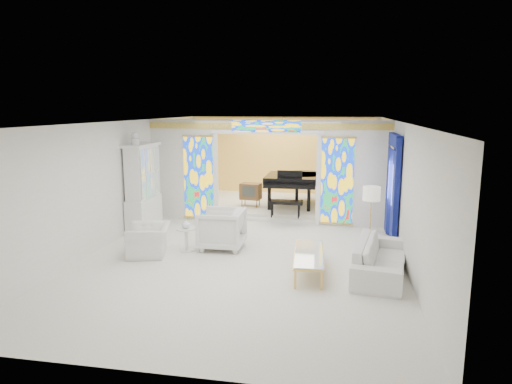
% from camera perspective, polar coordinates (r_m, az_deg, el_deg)
% --- Properties ---
extents(floor, '(12.00, 12.00, 0.00)m').
position_cam_1_polar(floor, '(11.65, -0.24, -6.13)').
color(floor, white).
rests_on(floor, ground).
extents(ceiling, '(7.00, 12.00, 0.02)m').
position_cam_1_polar(ceiling, '(11.17, -0.25, 8.78)').
color(ceiling, silver).
rests_on(ceiling, wall_back).
extents(wall_back, '(7.00, 0.02, 3.00)m').
position_cam_1_polar(wall_back, '(17.20, 3.44, 4.37)').
color(wall_back, silver).
rests_on(wall_back, floor).
extents(wall_front, '(7.00, 0.02, 3.00)m').
position_cam_1_polar(wall_front, '(5.69, -11.56, -8.58)').
color(wall_front, silver).
rests_on(wall_front, floor).
extents(wall_left, '(0.02, 12.00, 3.00)m').
position_cam_1_polar(wall_left, '(12.44, -16.31, 1.59)').
color(wall_left, silver).
rests_on(wall_left, floor).
extents(wall_right, '(0.02, 12.00, 3.00)m').
position_cam_1_polar(wall_right, '(11.22, 17.61, 0.59)').
color(wall_right, silver).
rests_on(wall_right, floor).
extents(partition_wall, '(7.00, 0.22, 3.00)m').
position_cam_1_polar(partition_wall, '(13.24, 1.34, 3.20)').
color(partition_wall, silver).
rests_on(partition_wall, floor).
extents(stained_glass_left, '(0.90, 0.04, 2.40)m').
position_cam_1_polar(stained_glass_left, '(13.65, -7.18, 1.85)').
color(stained_glass_left, gold).
rests_on(stained_glass_left, partition_wall).
extents(stained_glass_right, '(0.90, 0.04, 2.40)m').
position_cam_1_polar(stained_glass_right, '(13.03, 10.12, 1.35)').
color(stained_glass_right, gold).
rests_on(stained_glass_right, partition_wall).
extents(stained_glass_transom, '(2.00, 0.04, 0.34)m').
position_cam_1_polar(stained_glass_transom, '(13.04, 1.29, 8.24)').
color(stained_glass_transom, gold).
rests_on(stained_glass_transom, partition_wall).
extents(alcove_platform, '(6.80, 3.80, 0.18)m').
position_cam_1_polar(alcove_platform, '(15.56, 2.54, -1.54)').
color(alcove_platform, white).
rests_on(alcove_platform, floor).
extents(gold_curtain_back, '(6.70, 0.10, 2.90)m').
position_cam_1_polar(gold_curtain_back, '(17.08, 3.39, 4.32)').
color(gold_curtain_back, gold).
rests_on(gold_curtain_back, wall_back).
extents(chandelier, '(0.48, 0.48, 0.30)m').
position_cam_1_polar(chandelier, '(15.11, 3.32, 7.51)').
color(chandelier, gold).
rests_on(chandelier, ceiling).
extents(blue_drapes, '(0.14, 1.85, 2.65)m').
position_cam_1_polar(blue_drapes, '(11.88, 16.74, 1.55)').
color(blue_drapes, navy).
rests_on(blue_drapes, wall_right).
extents(china_cabinet, '(0.56, 1.46, 2.72)m').
position_cam_1_polar(china_cabinet, '(12.90, -13.93, 0.52)').
color(china_cabinet, white).
rests_on(china_cabinet, floor).
extents(armchair_left, '(1.17, 1.26, 0.68)m').
position_cam_1_polar(armchair_left, '(10.81, -13.23, -5.87)').
color(armchair_left, white).
rests_on(armchair_left, floor).
extents(armchair_right, '(1.07, 1.04, 0.96)m').
position_cam_1_polar(armchair_right, '(10.97, -4.33, -4.62)').
color(armchair_right, white).
rests_on(armchair_right, floor).
extents(sofa, '(1.30, 2.52, 0.70)m').
position_cam_1_polar(sofa, '(9.63, 15.31, -7.96)').
color(sofa, white).
rests_on(sofa, floor).
extents(side_table, '(0.47, 0.47, 0.56)m').
position_cam_1_polar(side_table, '(10.86, -8.72, -5.48)').
color(side_table, white).
rests_on(side_table, floor).
extents(vase, '(0.21, 0.21, 0.21)m').
position_cam_1_polar(vase, '(10.78, -8.77, -3.94)').
color(vase, silver).
rests_on(vase, side_table).
extents(coffee_table, '(0.70, 1.94, 0.43)m').
position_cam_1_polar(coffee_table, '(9.45, 6.64, -7.75)').
color(coffee_table, white).
rests_on(coffee_table, floor).
extents(floor_lamp, '(0.51, 0.51, 1.60)m').
position_cam_1_polar(floor_lamp, '(10.52, 14.23, -0.61)').
color(floor_lamp, gold).
rests_on(floor_lamp, floor).
extents(grand_piano, '(1.95, 3.07, 1.23)m').
position_cam_1_polar(grand_piano, '(14.95, 5.09, 1.53)').
color(grand_piano, black).
rests_on(grand_piano, alcove_platform).
extents(tv_console, '(0.69, 0.51, 0.75)m').
position_cam_1_polar(tv_console, '(14.76, -0.67, 0.08)').
color(tv_console, brown).
rests_on(tv_console, alcove_platform).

